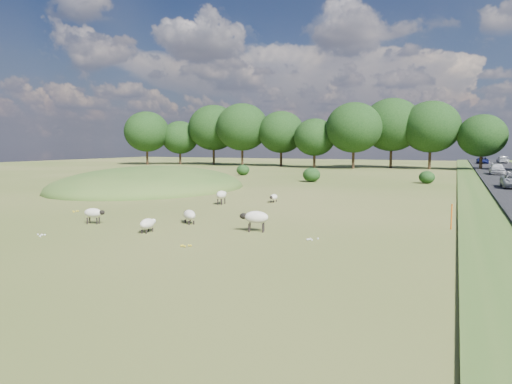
{
  "coord_description": "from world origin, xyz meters",
  "views": [
    {
      "loc": [
        13.39,
        -21.94,
        3.95
      ],
      "look_at": [
        2.0,
        4.0,
        1.0
      ],
      "focal_mm": 32.0,
      "sensor_mm": 36.0,
      "label": 1
    }
  ],
  "objects_px": {
    "sheep_0": "(255,217)",
    "sheep_4": "(274,197)",
    "sheep_3": "(148,224)",
    "marker_post": "(451,217)",
    "sheep_5": "(94,213)",
    "sheep_1": "(222,195)",
    "car_1": "(482,160)",
    "sheep_2": "(189,215)",
    "car_5": "(503,159)",
    "car_2": "(497,169)"
  },
  "relations": [
    {
      "from": "sheep_0",
      "to": "sheep_4",
      "type": "xyz_separation_m",
      "value": [
        -3.12,
        10.17,
        -0.3
      ]
    },
    {
      "from": "sheep_3",
      "to": "sheep_4",
      "type": "bearing_deg",
      "value": -10.46
    },
    {
      "from": "sheep_0",
      "to": "sheep_4",
      "type": "bearing_deg",
      "value": -88.03
    },
    {
      "from": "marker_post",
      "to": "sheep_5",
      "type": "relative_size",
      "value": 1.05
    },
    {
      "from": "sheep_1",
      "to": "sheep_3",
      "type": "height_order",
      "value": "sheep_1"
    },
    {
      "from": "sheep_3",
      "to": "sheep_5",
      "type": "bearing_deg",
      "value": 74.49
    },
    {
      "from": "car_1",
      "to": "sheep_1",
      "type": "bearing_deg",
      "value": -104.49
    },
    {
      "from": "sheep_2",
      "to": "car_1",
      "type": "relative_size",
      "value": 0.26
    },
    {
      "from": "marker_post",
      "to": "car_1",
      "type": "height_order",
      "value": "car_1"
    },
    {
      "from": "sheep_1",
      "to": "car_1",
      "type": "xyz_separation_m",
      "value": [
        18.85,
        72.95,
        0.24
      ]
    },
    {
      "from": "sheep_3",
      "to": "sheep_5",
      "type": "height_order",
      "value": "sheep_5"
    },
    {
      "from": "sheep_2",
      "to": "sheep_1",
      "type": "bearing_deg",
      "value": -34.17
    },
    {
      "from": "sheep_2",
      "to": "car_1",
      "type": "xyz_separation_m",
      "value": [
        16.87,
        80.12,
        0.43
      ]
    },
    {
      "from": "sheep_0",
      "to": "car_5",
      "type": "distance_m",
      "value": 86.61
    },
    {
      "from": "sheep_4",
      "to": "sheep_3",
      "type": "bearing_deg",
      "value": -5.23
    },
    {
      "from": "sheep_1",
      "to": "car_1",
      "type": "height_order",
      "value": "car_1"
    },
    {
      "from": "sheep_5",
      "to": "car_1",
      "type": "relative_size",
      "value": 0.25
    },
    {
      "from": "sheep_2",
      "to": "sheep_5",
      "type": "distance_m",
      "value": 4.76
    },
    {
      "from": "sheep_1",
      "to": "sheep_5",
      "type": "bearing_deg",
      "value": 158.85
    },
    {
      "from": "sheep_0",
      "to": "car_1",
      "type": "distance_m",
      "value": 81.8
    },
    {
      "from": "marker_post",
      "to": "car_1",
      "type": "bearing_deg",
      "value": 86.41
    },
    {
      "from": "sheep_3",
      "to": "marker_post",
      "type": "bearing_deg",
      "value": -67.84
    },
    {
      "from": "sheep_2",
      "to": "sheep_4",
      "type": "xyz_separation_m",
      "value": [
        0.8,
        9.53,
        -0.08
      ]
    },
    {
      "from": "sheep_2",
      "to": "sheep_3",
      "type": "relative_size",
      "value": 1.04
    },
    {
      "from": "sheep_3",
      "to": "car_1",
      "type": "xyz_separation_m",
      "value": [
        17.35,
        82.87,
        0.47
      ]
    },
    {
      "from": "sheep_0",
      "to": "marker_post",
      "type": "bearing_deg",
      "value": -167.78
    },
    {
      "from": "sheep_3",
      "to": "car_2",
      "type": "bearing_deg",
      "value": -24.68
    },
    {
      "from": "car_5",
      "to": "sheep_0",
      "type": "bearing_deg",
      "value": 78.85
    },
    {
      "from": "sheep_2",
      "to": "sheep_5",
      "type": "relative_size",
      "value": 1.03
    },
    {
      "from": "sheep_3",
      "to": "car_1",
      "type": "height_order",
      "value": "car_1"
    },
    {
      "from": "sheep_0",
      "to": "sheep_5",
      "type": "xyz_separation_m",
      "value": [
        -8.23,
        -1.36,
        -0.11
      ]
    },
    {
      "from": "sheep_1",
      "to": "sheep_5",
      "type": "relative_size",
      "value": 1.14
    },
    {
      "from": "sheep_4",
      "to": "car_2",
      "type": "relative_size",
      "value": 0.24
    },
    {
      "from": "sheep_4",
      "to": "car_1",
      "type": "height_order",
      "value": "car_1"
    },
    {
      "from": "car_2",
      "to": "car_5",
      "type": "relative_size",
      "value": 0.85
    },
    {
      "from": "marker_post",
      "to": "sheep_1",
      "type": "bearing_deg",
      "value": 165.61
    },
    {
      "from": "marker_post",
      "to": "car_5",
      "type": "relative_size",
      "value": 0.24
    },
    {
      "from": "car_2",
      "to": "car_5",
      "type": "height_order",
      "value": "car_5"
    },
    {
      "from": "sheep_4",
      "to": "sheep_5",
      "type": "relative_size",
      "value": 0.87
    },
    {
      "from": "sheep_5",
      "to": "car_5",
      "type": "bearing_deg",
      "value": 61.54
    },
    {
      "from": "sheep_1",
      "to": "sheep_5",
      "type": "height_order",
      "value": "sheep_1"
    },
    {
      "from": "marker_post",
      "to": "sheep_2",
      "type": "bearing_deg",
      "value": -163.52
    },
    {
      "from": "marker_post",
      "to": "sheep_0",
      "type": "xyz_separation_m",
      "value": [
        -8.15,
        -4.21,
        0.06
      ]
    },
    {
      "from": "marker_post",
      "to": "sheep_2",
      "type": "height_order",
      "value": "marker_post"
    },
    {
      "from": "sheep_0",
      "to": "sheep_3",
      "type": "relative_size",
      "value": 1.22
    },
    {
      "from": "sheep_3",
      "to": "sheep_2",
      "type": "bearing_deg",
      "value": -14.36
    },
    {
      "from": "sheep_5",
      "to": "car_1",
      "type": "xyz_separation_m",
      "value": [
        21.19,
        82.12,
        0.32
      ]
    },
    {
      "from": "sheep_2",
      "to": "car_2",
      "type": "height_order",
      "value": "car_2"
    },
    {
      "from": "sheep_2",
      "to": "sheep_5",
      "type": "height_order",
      "value": "sheep_5"
    },
    {
      "from": "sheep_2",
      "to": "car_1",
      "type": "distance_m",
      "value": 81.88
    }
  ]
}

